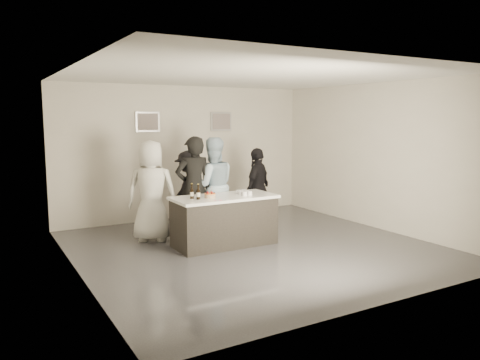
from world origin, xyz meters
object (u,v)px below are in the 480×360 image
(cake, at_px, (210,196))
(person_main_blue, at_px, (213,186))
(bar_counter, at_px, (224,221))
(beer_bottle_b, at_px, (198,192))
(person_guest_right, at_px, (258,187))
(person_guest_left, at_px, (152,191))
(person_main_black, at_px, (194,188))
(person_guest_back, at_px, (190,190))
(beer_bottle_a, at_px, (192,191))

(cake, xyz_separation_m, person_main_blue, (0.49, 0.89, 0.02))
(bar_counter, bearing_deg, beer_bottle_b, -170.62)
(beer_bottle_b, bearing_deg, person_guest_right, 29.48)
(person_guest_right, bearing_deg, beer_bottle_b, -5.78)
(bar_counter, relative_size, person_guest_left, 0.99)
(person_main_black, height_order, person_guest_left, person_main_black)
(beer_bottle_b, distance_m, person_main_blue, 1.20)
(person_main_black, height_order, person_guest_back, person_main_black)
(cake, bearing_deg, beer_bottle_a, 170.54)
(person_guest_left, bearing_deg, cake, 154.58)
(person_guest_right, bearing_deg, person_main_blue, -29.89)
(bar_counter, bearing_deg, person_main_blue, 77.36)
(person_main_black, distance_m, person_main_blue, 0.49)
(person_guest_back, bearing_deg, person_main_blue, 84.48)
(cake, xyz_separation_m, beer_bottle_a, (-0.32, 0.05, 0.09))
(cake, bearing_deg, person_guest_back, 80.00)
(beer_bottle_a, relative_size, person_main_blue, 0.14)
(beer_bottle_a, bearing_deg, cake, -9.46)
(beer_bottle_b, bearing_deg, person_main_blue, 51.78)
(beer_bottle_b, bearing_deg, bar_counter, 9.38)
(beer_bottle_a, xyz_separation_m, beer_bottle_b, (0.07, -0.11, 0.00))
(beer_bottle_a, height_order, person_main_blue, person_main_blue)
(beer_bottle_b, relative_size, person_main_black, 0.13)
(person_guest_right, bearing_deg, person_guest_left, -35.02)
(beer_bottle_b, height_order, person_guest_right, person_guest_right)
(person_guest_left, height_order, person_guest_right, person_guest_left)
(person_guest_left, bearing_deg, person_guest_right, -151.50)
(person_guest_left, bearing_deg, bar_counter, 165.47)
(beer_bottle_a, distance_m, beer_bottle_b, 0.13)
(beer_bottle_a, bearing_deg, bar_counter, -1.75)
(beer_bottle_a, xyz_separation_m, person_main_black, (0.34, 0.70, -0.06))
(person_guest_left, bearing_deg, person_main_black, -168.96)
(person_main_blue, bearing_deg, person_guest_back, -54.13)
(person_main_blue, height_order, person_guest_back, person_main_blue)
(beer_bottle_b, bearing_deg, person_main_black, 71.08)
(bar_counter, distance_m, beer_bottle_b, 0.81)
(beer_bottle_b, relative_size, person_guest_back, 0.16)
(person_main_black, relative_size, person_guest_right, 1.17)
(beer_bottle_a, bearing_deg, person_main_blue, 45.77)
(bar_counter, bearing_deg, person_guest_right, 36.31)
(person_guest_left, relative_size, person_guest_back, 1.15)
(person_main_blue, distance_m, person_guest_back, 0.63)
(beer_bottle_a, distance_m, person_guest_right, 2.15)
(beer_bottle_b, relative_size, person_guest_right, 0.16)
(cake, relative_size, beer_bottle_a, 0.76)
(cake, xyz_separation_m, beer_bottle_b, (-0.25, -0.06, 0.09))
(person_main_black, relative_size, person_guest_left, 1.04)
(bar_counter, relative_size, person_main_blue, 0.97)
(person_main_blue, bearing_deg, person_main_black, 29.51)
(cake, height_order, beer_bottle_b, beer_bottle_b)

